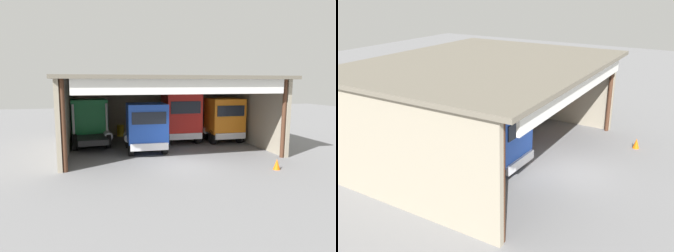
{
  "view_description": "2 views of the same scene",
  "coord_description": "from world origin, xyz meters",
  "views": [
    {
      "loc": [
        -4.72,
        -15.34,
        4.51
      ],
      "look_at": [
        0.0,
        3.7,
        1.64
      ],
      "focal_mm": 31.89,
      "sensor_mm": 36.0,
      "label": 1
    },
    {
      "loc": [
        -15.65,
        -5.59,
        8.53
      ],
      "look_at": [
        0.0,
        3.7,
        1.64
      ],
      "focal_mm": 40.25,
      "sensor_mm": 36.0,
      "label": 2
    }
  ],
  "objects": [
    {
      "name": "ground_plane",
      "position": [
        0.0,
        0.0,
        0.0
      ],
      "size": [
        80.0,
        80.0,
        0.0
      ],
      "primitive_type": "plane",
      "color": "slate",
      "rests_on": "ground"
    },
    {
      "name": "workshop_shed",
      "position": [
        0.0,
        6.12,
        3.43
      ],
      "size": [
        13.59,
        11.22,
        4.89
      ],
      "color": "#9E937F",
      "rests_on": "ground"
    },
    {
      "name": "truck_green_center_right_bay",
      "position": [
        -5.07,
        6.82,
        1.72
      ],
      "size": [
        2.92,
        4.88,
        3.29
      ],
      "rotation": [
        0.0,
        0.0,
        0.08
      ],
      "color": "#197F3D",
      "rests_on": "ground"
    },
    {
      "name": "truck_blue_right_bay",
      "position": [
        -1.54,
        3.48,
        1.69
      ],
      "size": [
        2.64,
        4.85,
        3.2
      ],
      "rotation": [
        0.0,
        0.0,
        3.11
      ],
      "color": "#1E47B7",
      "rests_on": "ground"
    },
    {
      "name": "truck_red_center_bay",
      "position": [
        1.53,
        6.09,
        1.97
      ],
      "size": [
        2.72,
        4.7,
        3.71
      ],
      "rotation": [
        0.0,
        0.0,
        3.13
      ],
      "color": "red",
      "rests_on": "ground"
    },
    {
      "name": "truck_orange_yard_outside",
      "position": [
        4.73,
        5.51,
        1.74
      ],
      "size": [
        2.61,
        4.39,
        3.32
      ],
      "rotation": [
        0.0,
        0.0,
        3.14
      ],
      "color": "orange",
      "rests_on": "ground"
    },
    {
      "name": "oil_drum",
      "position": [
        -2.63,
        9.84,
        0.47
      ],
      "size": [
        0.58,
        0.58,
        0.94
      ],
      "primitive_type": "cylinder",
      "color": "gold",
      "rests_on": "ground"
    },
    {
      "name": "tool_cart",
      "position": [
        -4.47,
        8.75,
        0.5
      ],
      "size": [
        0.9,
        0.6,
        1.0
      ],
      "primitive_type": "cube",
      "color": "black",
      "rests_on": "ground"
    },
    {
      "name": "traffic_cone",
      "position": [
        4.44,
        -2.04,
        0.28
      ],
      "size": [
        0.36,
        0.36,
        0.56
      ],
      "primitive_type": "cone",
      "color": "orange",
      "rests_on": "ground"
    }
  ]
}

